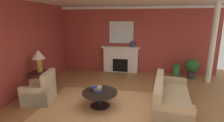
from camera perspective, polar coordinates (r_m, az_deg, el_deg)
The scene contains 19 objects.
ground_plane at distance 5.28m, azimuth 4.67°, elevation -13.84°, with size 8.86×8.86×0.00m, color olive.
wall_fireplace at distance 8.12m, azimuth 7.13°, elevation 7.00°, with size 7.42×0.12×3.04m, color #9E3833.
wall_window at distance 6.37m, azimuth -27.63°, elevation 3.82°, with size 0.12×7.25×3.04m, color #9E3833.
crown_moulding at distance 8.01m, azimuth 7.41°, elevation 17.24°, with size 7.42×0.08×0.12m, color white.
area_rug at distance 5.13m, azimuth -3.98°, elevation -14.67°, with size 3.26×2.41×0.01m, color tan.
fireplace at distance 8.13m, azimuth 2.87°, elevation 0.31°, with size 1.80×0.35×1.22m.
mantel_mirror at distance 8.05m, azimuth 3.09°, elevation 9.47°, with size 1.11×0.04×0.99m, color silver.
sofa at distance 5.10m, azimuth 18.57°, elevation -11.86°, with size 1.17×2.20×0.85m.
armchair_near_window at distance 5.67m, azimuth -22.66°, elevation -9.53°, with size 0.92×0.92×0.95m.
coffee_table at distance 4.98m, azimuth -4.04°, elevation -11.32°, with size 1.00×1.00×0.45m.
side_table at distance 6.47m, azimuth -22.54°, elevation -5.79°, with size 0.56×0.56×0.70m.
table_lamp at distance 6.27m, azimuth -23.22°, elevation 1.36°, with size 0.44×0.44×0.75m.
vase_mantel_right at distance 7.89m, azimuth 6.88°, elevation 5.57°, with size 0.20×0.20×0.27m, color navy.
vase_tall_corner at distance 8.00m, azimuth 20.54°, elevation -2.98°, with size 0.31×0.31×0.55m, color #33703D.
book_red_cover at distance 4.92m, azimuth -4.82°, elevation -9.96°, with size 0.21×0.15×0.04m, color navy.
book_art_folio at distance 5.05m, azimuth -4.82°, elevation -8.73°, with size 0.24×0.18×0.06m, color tan.
book_small_novel at distance 4.97m, azimuth -6.00°, elevation -8.49°, with size 0.18×0.14×0.04m, color navy.
potted_plant at distance 7.97m, azimuth 25.06°, elevation -1.85°, with size 0.56×0.56×0.83m.
column_white at distance 7.58m, azimuth 30.40°, elevation 4.81°, with size 0.20×0.20×3.04m, color white.
Camera 1 is at (0.39, -4.68, 2.42)m, focal length 27.56 mm.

